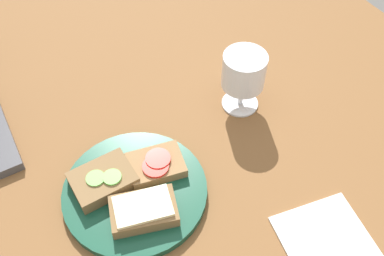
# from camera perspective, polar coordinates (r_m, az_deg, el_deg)

# --- Properties ---
(wooden_table) EXTENTS (1.40, 1.40, 0.03)m
(wooden_table) POSITION_cam_1_polar(r_m,az_deg,el_deg) (0.78, -5.11, -5.79)
(wooden_table) COLOR brown
(wooden_table) RESTS_ON ground
(plate) EXTENTS (0.25, 0.25, 0.02)m
(plate) POSITION_cam_1_polar(r_m,az_deg,el_deg) (0.74, -7.58, -8.35)
(plate) COLOR #144733
(plate) RESTS_ON wooden_table
(sandwich_with_tomato) EXTENTS (0.11, 0.09, 0.03)m
(sandwich_with_tomato) POSITION_cam_1_polar(r_m,az_deg,el_deg) (0.74, -4.99, -4.94)
(sandwich_with_tomato) COLOR #937047
(sandwich_with_tomato) RESTS_ON plate
(sandwich_with_cucumber) EXTENTS (0.10, 0.08, 0.03)m
(sandwich_with_cucumber) POSITION_cam_1_polar(r_m,az_deg,el_deg) (0.73, -11.67, -6.97)
(sandwich_with_cucumber) COLOR brown
(sandwich_with_cucumber) RESTS_ON plate
(sandwich_with_cheese) EXTENTS (0.12, 0.09, 0.03)m
(sandwich_with_cheese) POSITION_cam_1_polar(r_m,az_deg,el_deg) (0.70, -6.47, -10.82)
(sandwich_with_cheese) COLOR brown
(sandwich_with_cheese) RESTS_ON plate
(wine_glass) EXTENTS (0.08, 0.08, 0.13)m
(wine_glass) POSITION_cam_1_polar(r_m,az_deg,el_deg) (0.81, 6.89, 7.20)
(wine_glass) COLOR white
(wine_glass) RESTS_ON wooden_table
(napkin) EXTENTS (0.16, 0.15, 0.00)m
(napkin) POSITION_cam_1_polar(r_m,az_deg,el_deg) (0.73, 17.37, -13.96)
(napkin) COLOR white
(napkin) RESTS_ON wooden_table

